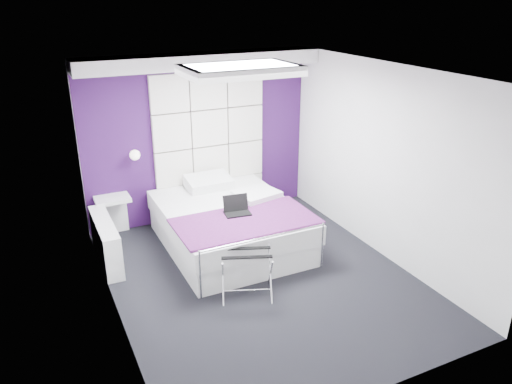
# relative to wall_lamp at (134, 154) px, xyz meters

# --- Properties ---
(floor) EXTENTS (4.40, 4.40, 0.00)m
(floor) POSITION_rel_wall_lamp_xyz_m (1.05, -2.06, -1.22)
(floor) COLOR black
(floor) RESTS_ON ground
(ceiling) EXTENTS (4.40, 4.40, 0.00)m
(ceiling) POSITION_rel_wall_lamp_xyz_m (1.05, -2.06, 1.38)
(ceiling) COLOR white
(ceiling) RESTS_ON wall_back
(wall_back) EXTENTS (3.60, 0.00, 3.60)m
(wall_back) POSITION_rel_wall_lamp_xyz_m (1.05, 0.14, 0.08)
(wall_back) COLOR silver
(wall_back) RESTS_ON floor
(wall_left) EXTENTS (0.00, 4.40, 4.40)m
(wall_left) POSITION_rel_wall_lamp_xyz_m (-0.75, -2.06, 0.08)
(wall_left) COLOR silver
(wall_left) RESTS_ON floor
(wall_right) EXTENTS (0.00, 4.40, 4.40)m
(wall_right) POSITION_rel_wall_lamp_xyz_m (2.85, -2.06, 0.08)
(wall_right) COLOR silver
(wall_right) RESTS_ON floor
(accent_wall) EXTENTS (3.58, 0.02, 2.58)m
(accent_wall) POSITION_rel_wall_lamp_xyz_m (1.05, 0.13, 0.08)
(accent_wall) COLOR #331046
(accent_wall) RESTS_ON wall_back
(soffit) EXTENTS (3.58, 0.50, 0.20)m
(soffit) POSITION_rel_wall_lamp_xyz_m (1.05, -0.11, 1.28)
(soffit) COLOR white
(soffit) RESTS_ON wall_back
(headboard) EXTENTS (1.80, 0.08, 2.30)m
(headboard) POSITION_rel_wall_lamp_xyz_m (1.20, 0.08, -0.05)
(headboard) COLOR silver
(headboard) RESTS_ON wall_back
(skylight) EXTENTS (1.36, 0.86, 0.12)m
(skylight) POSITION_rel_wall_lamp_xyz_m (1.05, -1.46, 1.33)
(skylight) COLOR white
(skylight) RESTS_ON ceiling
(wall_lamp) EXTENTS (0.15, 0.15, 0.15)m
(wall_lamp) POSITION_rel_wall_lamp_xyz_m (0.00, 0.00, 0.00)
(wall_lamp) COLOR white
(wall_lamp) RESTS_ON wall_back
(radiator) EXTENTS (0.22, 1.20, 0.60)m
(radiator) POSITION_rel_wall_lamp_xyz_m (-0.64, -0.76, -0.92)
(radiator) COLOR white
(radiator) RESTS_ON floor
(bed) EXTENTS (1.84, 2.23, 0.78)m
(bed) POSITION_rel_wall_lamp_xyz_m (1.04, -1.03, -0.89)
(bed) COLOR white
(bed) RESTS_ON floor
(nightstand) EXTENTS (0.49, 0.38, 0.05)m
(nightstand) POSITION_rel_wall_lamp_xyz_m (-0.39, -0.04, -0.62)
(nightstand) COLOR white
(nightstand) RESTS_ON wall_back
(luggage_rack) EXTENTS (0.59, 0.43, 0.58)m
(luggage_rack) POSITION_rel_wall_lamp_xyz_m (0.72, -2.31, -0.93)
(luggage_rack) COLOR silver
(luggage_rack) RESTS_ON floor
(laptop) EXTENTS (0.34, 0.24, 0.25)m
(laptop) POSITION_rel_wall_lamp_xyz_m (1.02, -1.33, -0.53)
(laptop) COLOR black
(laptop) RESTS_ON bed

